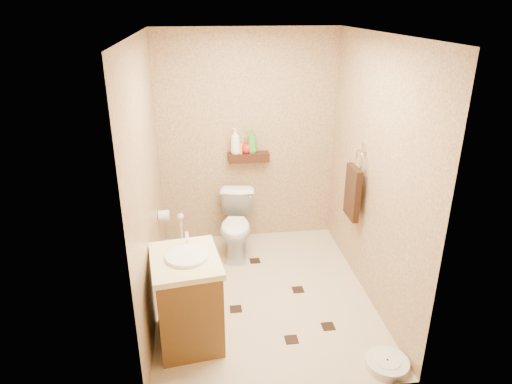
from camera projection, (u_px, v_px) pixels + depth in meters
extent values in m
plane|color=beige|center=(263.00, 294.00, 4.43)|extent=(2.50, 2.50, 0.00)
cube|color=tan|center=(248.00, 140.00, 5.11)|extent=(2.00, 0.04, 2.40)
cube|color=tan|center=(293.00, 251.00, 2.83)|extent=(2.00, 0.04, 2.40)
cube|color=tan|center=(147.00, 185.00, 3.85)|extent=(0.04, 2.50, 2.40)
cube|color=tan|center=(374.00, 174.00, 4.09)|extent=(0.04, 2.50, 2.40)
cube|color=silver|center=(265.00, 34.00, 3.51)|extent=(2.00, 2.50, 0.02)
cube|color=#3A1C10|center=(248.00, 157.00, 5.11)|extent=(0.46, 0.14, 0.10)
cube|color=black|center=(236.00, 309.00, 4.22)|extent=(0.11, 0.11, 0.01)
cube|color=black|center=(298.00, 290.00, 4.50)|extent=(0.11, 0.11, 0.01)
cube|color=black|center=(291.00, 340.00, 3.83)|extent=(0.11, 0.11, 0.01)
cube|color=black|center=(209.00, 270.00, 4.83)|extent=(0.11, 0.11, 0.01)
cube|color=black|center=(328.00, 326.00, 3.99)|extent=(0.11, 0.11, 0.01)
cube|color=black|center=(255.00, 261.00, 5.00)|extent=(0.11, 0.11, 0.01)
imported|color=white|center=(236.00, 225.00, 5.04)|extent=(0.47, 0.72, 0.69)
cube|color=brown|center=(188.00, 302.00, 3.72)|extent=(0.57, 0.66, 0.74)
cube|color=beige|center=(185.00, 260.00, 3.57)|extent=(0.61, 0.71, 0.05)
cylinder|color=white|center=(187.00, 257.00, 3.56)|extent=(0.34, 0.34, 0.05)
cylinder|color=silver|center=(187.00, 238.00, 3.72)|extent=(0.03, 0.03, 0.11)
cylinder|color=white|center=(387.00, 364.00, 3.54)|extent=(0.43, 0.43, 0.06)
cylinder|color=white|center=(388.00, 360.00, 3.53)|extent=(0.20, 0.20, 0.01)
cylinder|color=#19675C|center=(183.00, 247.00, 5.17)|extent=(0.11, 0.11, 0.12)
cylinder|color=white|center=(181.00, 230.00, 5.08)|extent=(0.02, 0.02, 0.34)
sphere|color=white|center=(180.00, 217.00, 5.02)|extent=(0.08, 0.08, 0.08)
cube|color=silver|center=(364.00, 147.00, 4.25)|extent=(0.03, 0.06, 0.08)
torus|color=silver|center=(360.00, 159.00, 4.29)|extent=(0.02, 0.19, 0.19)
cube|color=#321C0F|center=(353.00, 193.00, 4.42)|extent=(0.06, 0.30, 0.52)
cylinder|color=white|center=(164.00, 215.00, 4.68)|extent=(0.11, 0.11, 0.11)
cylinder|color=silver|center=(159.00, 210.00, 4.66)|extent=(0.04, 0.02, 0.02)
imported|color=white|center=(235.00, 141.00, 5.02)|extent=(0.15, 0.15, 0.28)
imported|color=gold|center=(239.00, 147.00, 5.05)|extent=(0.09, 0.09, 0.15)
imported|color=red|center=(247.00, 147.00, 5.06)|extent=(0.14, 0.14, 0.14)
imported|color=green|center=(252.00, 141.00, 5.05)|extent=(0.12, 0.12, 0.27)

